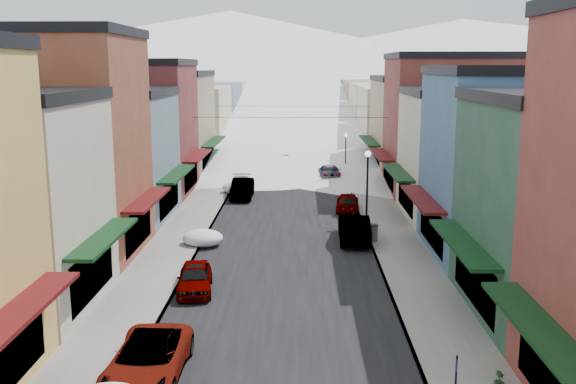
{
  "coord_description": "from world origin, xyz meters",
  "views": [
    {
      "loc": [
        0.84,
        -14.03,
        10.49
      ],
      "look_at": [
        0.0,
        28.6,
        2.05
      ],
      "focal_mm": 40.0,
      "sensor_mm": 36.0,
      "label": 1
    }
  ],
  "objects_px": {
    "car_silver_sedan": "(195,278)",
    "car_dark_hatch": "(242,189)",
    "car_white_suv": "(148,360)",
    "streetlamp_near": "(367,178)",
    "trash_can": "(373,233)",
    "car_green_sedan": "(354,228)"
  },
  "relations": [
    {
      "from": "car_silver_sedan",
      "to": "car_dark_hatch",
      "type": "distance_m",
      "value": 21.62
    },
    {
      "from": "car_white_suv",
      "to": "streetlamp_near",
      "type": "height_order",
      "value": "streetlamp_near"
    },
    {
      "from": "car_silver_sedan",
      "to": "trash_can",
      "type": "distance_m",
      "value": 12.6
    },
    {
      "from": "car_green_sedan",
      "to": "trash_can",
      "type": "distance_m",
      "value": 1.21
    },
    {
      "from": "streetlamp_near",
      "to": "car_white_suv",
      "type": "bearing_deg",
      "value": -113.94
    },
    {
      "from": "car_white_suv",
      "to": "car_green_sedan",
      "type": "bearing_deg",
      "value": 65.01
    },
    {
      "from": "car_silver_sedan",
      "to": "car_green_sedan",
      "type": "height_order",
      "value": "car_green_sedan"
    },
    {
      "from": "car_white_suv",
      "to": "trash_can",
      "type": "relative_size",
      "value": 5.08
    },
    {
      "from": "car_green_sedan",
      "to": "streetlamp_near",
      "type": "height_order",
      "value": "streetlamp_near"
    },
    {
      "from": "car_white_suv",
      "to": "car_dark_hatch",
      "type": "relative_size",
      "value": 1.1
    },
    {
      "from": "car_dark_hatch",
      "to": "car_white_suv",
      "type": "bearing_deg",
      "value": -91.07
    },
    {
      "from": "car_silver_sedan",
      "to": "car_green_sedan",
      "type": "bearing_deg",
      "value": 40.95
    },
    {
      "from": "streetlamp_near",
      "to": "car_dark_hatch",
      "type": "bearing_deg",
      "value": 135.78
    },
    {
      "from": "car_dark_hatch",
      "to": "car_green_sedan",
      "type": "distance_m",
      "value": 14.94
    },
    {
      "from": "car_dark_hatch",
      "to": "trash_can",
      "type": "distance_m",
      "value": 15.93
    },
    {
      "from": "car_white_suv",
      "to": "car_dark_hatch",
      "type": "bearing_deg",
      "value": 89.58
    },
    {
      "from": "car_green_sedan",
      "to": "streetlamp_near",
      "type": "relative_size",
      "value": 1.03
    },
    {
      "from": "car_green_sedan",
      "to": "trash_can",
      "type": "relative_size",
      "value": 4.94
    },
    {
      "from": "car_dark_hatch",
      "to": "streetlamp_near",
      "type": "relative_size",
      "value": 0.97
    },
    {
      "from": "car_white_suv",
      "to": "car_silver_sedan",
      "type": "bearing_deg",
      "value": 89.26
    },
    {
      "from": "car_silver_sedan",
      "to": "car_green_sedan",
      "type": "relative_size",
      "value": 0.78
    },
    {
      "from": "car_white_suv",
      "to": "car_green_sedan",
      "type": "height_order",
      "value": "car_green_sedan"
    }
  ]
}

